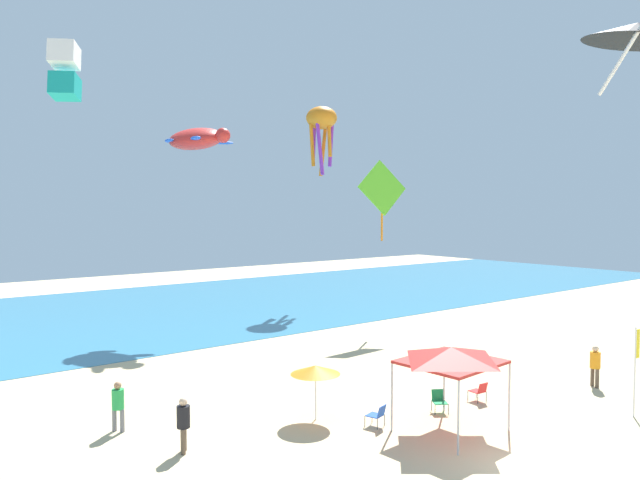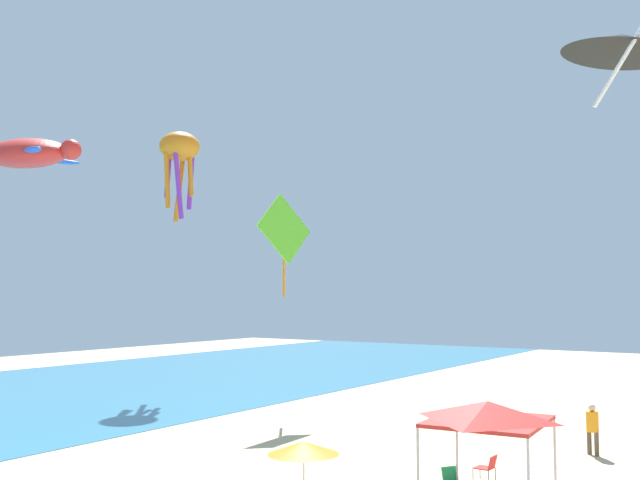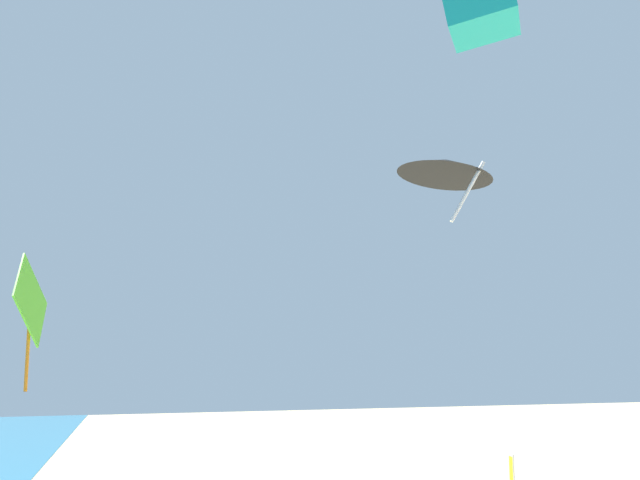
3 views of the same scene
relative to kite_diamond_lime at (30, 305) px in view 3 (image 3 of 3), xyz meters
The scene contains 2 objects.
kite_diamond_lime is the anchor object (origin of this frame).
kite_delta_black 17.90m from the kite_diamond_lime, 96.11° to the right, with size 4.63×4.69×3.41m.
Camera 3 is at (-17.88, 13.65, 7.71)m, focal length 39.14 mm.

